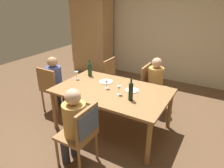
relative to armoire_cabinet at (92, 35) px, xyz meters
The scene contains 18 objects.
ground_plane 3.27m from the armoire_cabinet, 48.87° to the right, with size 10.00×10.00×0.00m, color brown.
rear_room_partition 2.09m from the armoire_cabinet, 12.52° to the left, with size 6.40×0.12×2.70m, color beige.
armoire_cabinet is the anchor object (origin of this frame).
dining_table 3.11m from the armoire_cabinet, 48.87° to the right, with size 1.85×1.14×0.74m.
chair_far_right 2.78m from the armoire_cabinet, 30.17° to the right, with size 0.44×0.44×0.92m.
chair_left_end 2.58m from the armoire_cabinet, 73.35° to the right, with size 0.44×0.44×0.92m.
chair_near 3.95m from the armoire_cabinet, 56.68° to the right, with size 0.46×0.44×0.92m.
chair_far_left 2.12m from the armoire_cabinet, 41.98° to the right, with size 0.44×0.44×0.92m.
person_woman_host 2.86m from the armoire_cabinet, 29.02° to the right, with size 0.34×0.29×1.10m.
person_man_bearded 2.45m from the armoire_cabinet, 72.58° to the right, with size 0.29×0.34×1.11m.
person_man_guest 3.86m from the armoire_cabinet, 58.55° to the right, with size 0.35×0.30×1.13m.
wine_bottle_tall_green 3.50m from the armoire_cabinet, 45.55° to the right, with size 0.07×0.07×0.34m.
wine_bottle_dark_red 2.41m from the armoire_cabinet, 55.95° to the right, with size 0.08×0.08×0.31m.
wine_glass_near_left 3.03m from the armoire_cabinet, 50.37° to the right, with size 0.07×0.07×0.15m.
wine_glass_centre 2.58m from the armoire_cabinet, 61.27° to the right, with size 0.07×0.07×0.15m.
wine_glass_near_right 3.29m from the armoire_cabinet, 47.62° to the right, with size 0.07×0.07×0.15m.
dinner_plate_host 2.78m from the armoire_cabinet, 49.81° to the right, with size 0.24×0.24×0.01m, color white.
dinner_plate_guest_left 3.22m from the armoire_cabinet, 43.24° to the right, with size 0.22×0.22×0.01m, color white.
Camera 1 is at (1.54, -2.63, 2.17)m, focal length 32.84 mm.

